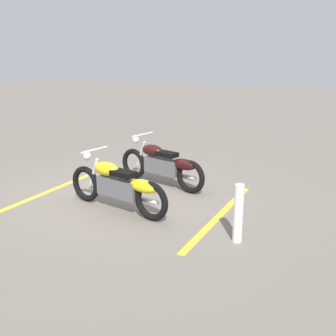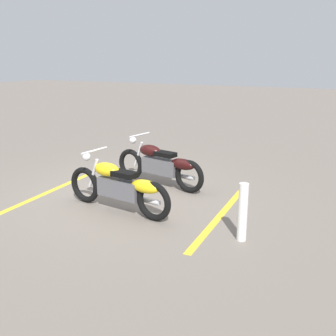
{
  "view_description": "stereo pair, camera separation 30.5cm",
  "coord_description": "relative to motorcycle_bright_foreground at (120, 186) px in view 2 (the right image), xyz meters",
  "views": [
    {
      "loc": [
        4.34,
        -6.24,
        2.62
      ],
      "look_at": [
        1.03,
        0.0,
        0.65
      ],
      "focal_mm": 42.93,
      "sensor_mm": 36.0,
      "label": 1
    },
    {
      "loc": [
        4.07,
        -6.37,
        2.62
      ],
      "look_at": [
        1.03,
        0.0,
        0.65
      ],
      "focal_mm": 42.93,
      "sensor_mm": 36.0,
      "label": 2
    }
  ],
  "objects": [
    {
      "name": "ground_plane",
      "position": [
        -0.49,
        0.8,
        -0.46
      ],
      "size": [
        60.0,
        60.0,
        0.0
      ],
      "primitive_type": "plane",
      "color": "slate"
    },
    {
      "name": "motorcycle_bright_foreground",
      "position": [
        0.0,
        0.0,
        0.0
      ],
      "size": [
        2.22,
        0.63,
        1.04
      ],
      "rotation": [
        0.0,
        0.0,
        3.0
      ],
      "color": "black",
      "rests_on": "ground"
    },
    {
      "name": "motorcycle_dark_foreground",
      "position": [
        -0.01,
        1.59,
        0.0
      ],
      "size": [
        2.2,
        0.71,
        1.04
      ],
      "rotation": [
        0.0,
        0.0,
        2.93
      ],
      "color": "black",
      "rests_on": "ground"
    },
    {
      "name": "bollard_post",
      "position": [
        2.22,
        -0.2,
        -0.02
      ],
      "size": [
        0.14,
        0.14,
        0.88
      ],
      "primitive_type": "cylinder",
      "color": "white",
      "rests_on": "ground"
    },
    {
      "name": "parking_stripe_near",
      "position": [
        -1.84,
        0.02,
        -0.46
      ],
      "size": [
        0.19,
        3.2,
        0.01
      ],
      "primitive_type": "cube",
      "rotation": [
        0.0,
        0.0,
        1.59
      ],
      "color": "yellow",
      "rests_on": "ground"
    },
    {
      "name": "parking_stripe_mid",
      "position": [
        1.64,
        0.62,
        -0.46
      ],
      "size": [
        0.19,
        3.2,
        0.01
      ],
      "primitive_type": "cube",
      "rotation": [
        0.0,
        0.0,
        1.59
      ],
      "color": "yellow",
      "rests_on": "ground"
    }
  ]
}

